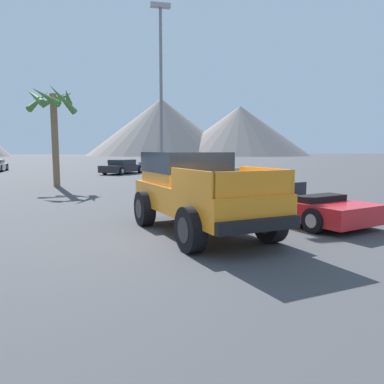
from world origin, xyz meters
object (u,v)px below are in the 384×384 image
Objects in this scene: orange_pickup_truck at (195,187)px; parked_car_dark at (123,167)px; street_lamp_post at (161,83)px; red_convertible_car at (299,206)px; palm_tree_tall at (52,111)px; parked_car_tan at (220,169)px; parked_car_blue at (156,164)px.

orange_pickup_truck is 23.15m from parked_car_dark.
parked_car_dark is 15.63m from street_lamp_post.
palm_tree_tall is (-8.17, 12.11, 3.70)m from red_convertible_car.
parked_car_dark reaches higher than parked_car_tan.
red_convertible_car is at bearing -43.13° from parked_car_dark.
street_lamp_post reaches higher than red_convertible_car.
red_convertible_car is 1.09× the size of parked_car_tan.
parked_car_tan is (2.88, 17.21, 0.18)m from red_convertible_car.
orange_pickup_truck is at bearing -68.57° from palm_tree_tall.
parked_car_tan is at bearing 62.21° from red_convertible_car.
parked_car_blue is at bearing 83.49° from street_lamp_post.
palm_tree_tall is (-4.11, -10.47, 3.52)m from parked_car_dark.
orange_pickup_truck is 1.16× the size of parked_car_blue.
parked_car_tan is at bearing 24.78° from palm_tree_tall.
orange_pickup_truck reaches higher than parked_car_tan.
parked_car_blue is 0.84× the size of palm_tree_tall.
parked_car_tan is at bearing 82.98° from parked_car_blue.
red_convertible_car is 0.98× the size of parked_car_dark.
parked_car_tan reaches higher than parked_car_blue.
orange_pickup_truck is at bearing -106.67° from parked_car_tan.
parked_car_blue is at bearing 64.92° from palm_tree_tall.
palm_tree_tall reaches higher than orange_pickup_truck.
palm_tree_tall is (-5.31, 4.47, -0.92)m from street_lamp_post.
palm_tree_tall reaches higher than red_convertible_car.
parked_car_tan is at bearing 58.70° from orange_pickup_truck.
parked_car_dark is at bearing 81.90° from red_convertible_car.
street_lamp_post is (-5.74, -9.57, 4.44)m from parked_car_tan.
parked_car_blue is (-3.36, 11.33, -0.03)m from parked_car_tan.
parked_car_tan is 12.67m from palm_tree_tall.
palm_tree_tall is at bearing 139.88° from street_lamp_post.
parked_car_tan reaches higher than red_convertible_car.
parked_car_dark is 11.78m from palm_tree_tall.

